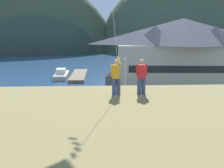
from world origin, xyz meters
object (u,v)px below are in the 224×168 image
object	(u,v)px
storage_shed_waterside	(118,80)
moored_boat_wharfside	(61,75)
parked_car_corner_spot	(22,112)
person_companion	(142,76)
parking_light_pole	(125,81)
person_kite_flyer	(116,76)
parked_car_front_row_silver	(106,116)
parked_car_back_row_right	(84,135)
wharf_dock	(79,75)
parked_car_back_row_left	(156,114)
harbor_lodge	(182,53)
parked_car_mid_row_near	(166,131)
parked_car_front_row_end	(64,111)

from	to	relation	value
storage_shed_waterside	moored_boat_wharfside	xyz separation A→B (m)	(-11.55, 13.34, -1.41)
parked_car_corner_spot	person_companion	distance (m)	19.91
parking_light_pole	person_kite_flyer	bearing A→B (deg)	-97.27
parked_car_front_row_silver	parked_car_back_row_right	xyz separation A→B (m)	(-2.11, -5.04, 0.00)
wharf_dock	moored_boat_wharfside	bearing A→B (deg)	-163.22
parked_car_back_row_left	parking_light_pole	size ratio (longest dim) A/B	0.66
wharf_dock	parked_car_corner_spot	distance (m)	28.01
harbor_lodge	parked_car_mid_row_near	distance (m)	22.72
storage_shed_waterside	parked_car_front_row_end	world-z (taller)	storage_shed_waterside
parked_car_front_row_silver	parked_car_back_row_left	xyz separation A→B (m)	(5.63, 0.36, 0.00)
harbor_lodge	parked_car_front_row_silver	size ratio (longest dim) A/B	5.49
parked_car_front_row_silver	person_companion	distance (m)	15.18
parked_car_back_row_right	person_kite_flyer	xyz separation A→B (m)	(2.31, -8.46, 6.83)
person_companion	wharf_dock	bearing A→B (deg)	99.08
parked_car_back_row_left	person_companion	size ratio (longest dim) A/B	2.47
wharf_dock	parked_car_corner_spot	xyz separation A→B (m)	(-4.14, -27.69, 0.71)
parked_car_back_row_left	parked_car_back_row_right	bearing A→B (deg)	-145.06
wharf_dock	person_companion	world-z (taller)	person_companion
wharf_dock	person_kite_flyer	xyz separation A→B (m)	(5.58, -42.86, 7.55)
parked_car_front_row_end	parked_car_back_row_right	bearing A→B (deg)	-68.80
parked_car_back_row_left	person_kite_flyer	world-z (taller)	person_kite_flyer
parked_car_back_row_left	harbor_lodge	bearing A→B (deg)	63.74
storage_shed_waterside	parked_car_front_row_silver	bearing A→B (deg)	-99.37
parking_light_pole	storage_shed_waterside	bearing A→B (deg)	90.64
harbor_lodge	moored_boat_wharfside	world-z (taller)	harbor_lodge
parked_car_mid_row_near	parked_car_corner_spot	distance (m)	16.16
moored_boat_wharfside	parked_car_front_row_end	world-z (taller)	moored_boat_wharfside
parked_car_back_row_left	person_companion	world-z (taller)	person_companion
parked_car_corner_spot	person_kite_flyer	world-z (taller)	person_kite_flyer
parked_car_mid_row_near	person_companion	distance (m)	11.96
parked_car_front_row_end	person_kite_flyer	world-z (taller)	person_kite_flyer
wharf_dock	parked_car_front_row_silver	xyz separation A→B (m)	(5.39, -29.36, 0.71)
parked_car_back_row_right	parking_light_pole	size ratio (longest dim) A/B	0.66
parked_car_front_row_silver	parked_car_back_row_right	world-z (taller)	same
harbor_lodge	person_kite_flyer	world-z (taller)	harbor_lodge
parked_car_front_row_silver	person_companion	xyz separation A→B (m)	(1.46, -13.48, 6.82)
storage_shed_waterside	parked_car_mid_row_near	world-z (taller)	storage_shed_waterside
parked_car_back_row_left	moored_boat_wharfside	bearing A→B (deg)	117.84
person_companion	parked_car_back_row_left	bearing A→B (deg)	73.24
person_kite_flyer	parked_car_back_row_right	bearing A→B (deg)	105.24
storage_shed_waterside	parked_car_back_row_left	xyz separation A→B (m)	(3.17, -14.54, -1.06)
parked_car_back_row_left	parked_car_mid_row_near	bearing A→B (deg)	-92.50
parked_car_back_row_right	parked_car_front_row_end	bearing A→B (deg)	111.20
harbor_lodge	storage_shed_waterside	world-z (taller)	harbor_lodge
harbor_lodge	storage_shed_waterside	size ratio (longest dim) A/B	5.01
parked_car_front_row_silver	parked_car_mid_row_near	size ratio (longest dim) A/B	1.02
parked_car_front_row_end	parked_car_front_row_silver	bearing A→B (deg)	-20.92
wharf_dock	parked_car_front_row_silver	size ratio (longest dim) A/B	3.41
parked_car_corner_spot	parking_light_pole	world-z (taller)	parking_light_pole
parked_car_corner_spot	parked_car_back_row_left	distance (m)	15.21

